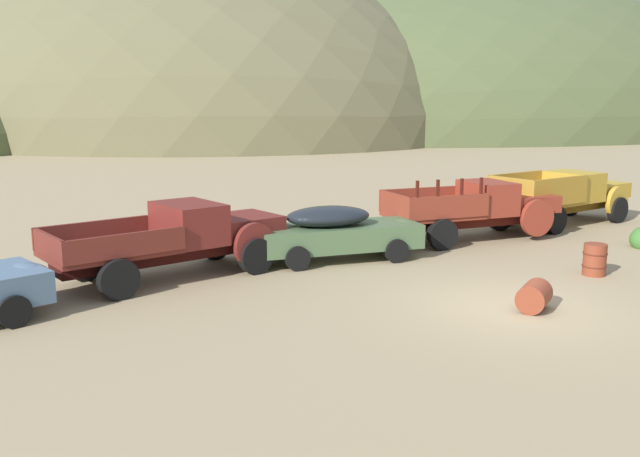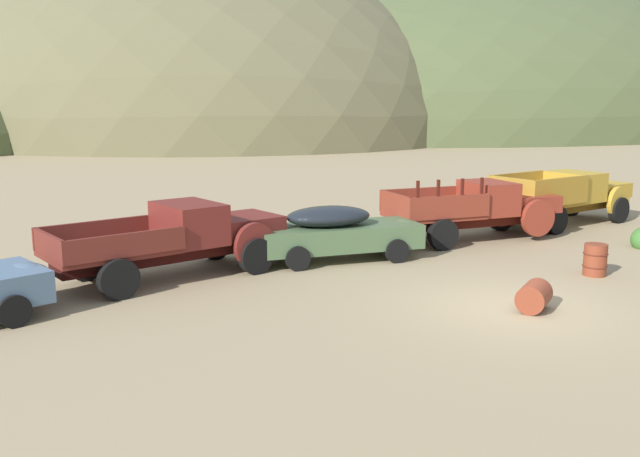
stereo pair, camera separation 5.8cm
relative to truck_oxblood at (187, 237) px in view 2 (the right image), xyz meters
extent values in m
plane|color=#998460|center=(4.79, -6.69, -0.99)|extent=(300.00, 300.00, 0.00)
ellipsoid|color=brown|center=(28.86, 74.06, -0.99)|extent=(71.44, 87.56, 45.40)
ellipsoid|color=#4C5633|center=(70.34, 53.23, -0.99)|extent=(94.41, 62.14, 39.79)
ellipsoid|color=slate|center=(-4.12, -1.03, -0.24)|extent=(1.28, 1.67, 0.61)
cylinder|color=black|center=(-4.59, -2.07, -0.65)|extent=(0.71, 0.32, 0.68)
cube|color=black|center=(-0.47, -0.04, -0.33)|extent=(5.91, 1.50, 0.36)
cube|color=maroon|center=(1.67, 0.16, 0.12)|extent=(2.00, 1.87, 0.55)
cube|color=#B7B2A8|center=(2.53, 0.24, 0.09)|extent=(0.19, 1.18, 0.44)
cylinder|color=maroon|center=(1.52, -0.88, -0.23)|extent=(1.21, 0.29, 1.20)
cylinder|color=maroon|center=(1.33, 1.14, -0.23)|extent=(1.21, 0.29, 1.20)
cube|color=maroon|center=(0.08, 0.01, 0.37)|extent=(1.53, 2.08, 1.05)
cube|color=black|center=(0.68, 0.06, 0.58)|extent=(0.20, 1.66, 0.59)
cube|color=maroon|center=(-2.07, -0.19, -0.09)|extent=(3.13, 2.31, 0.12)
cube|color=maroon|center=(-1.97, -1.21, 0.24)|extent=(2.95, 0.37, 0.55)
cube|color=maroon|center=(-2.16, 0.83, 0.24)|extent=(2.95, 0.37, 0.55)
cube|color=maroon|center=(-3.48, -0.32, 0.24)|extent=(0.29, 2.05, 0.55)
cylinder|color=black|center=(1.52, -0.93, -0.51)|extent=(0.98, 0.37, 0.96)
cylinder|color=black|center=(1.32, 1.19, -0.51)|extent=(0.98, 0.37, 0.96)
cylinder|color=black|center=(-2.21, -1.28, -0.51)|extent=(0.98, 0.37, 0.96)
cylinder|color=black|center=(-2.41, 0.85, -0.51)|extent=(0.98, 0.37, 0.96)
cube|color=#47603D|center=(4.23, -0.80, -0.31)|extent=(4.97, 2.85, 0.68)
ellipsoid|color=black|center=(3.96, -0.73, 0.29)|extent=(2.74, 2.08, 0.57)
ellipsoid|color=#47603D|center=(6.27, -1.34, -0.24)|extent=(1.35, 1.59, 0.61)
cylinder|color=black|center=(5.42, -2.00, -0.65)|extent=(0.71, 0.37, 0.68)
cylinder|color=black|center=(5.86, -0.34, -0.65)|extent=(0.71, 0.37, 0.68)
cylinder|color=black|center=(2.61, -1.26, -0.65)|extent=(0.71, 0.37, 0.68)
cylinder|color=black|center=(3.05, 0.40, -0.65)|extent=(0.71, 0.37, 0.68)
cube|color=#42140D|center=(9.56, -0.88, -0.33)|extent=(5.60, 2.04, 0.36)
cube|color=maroon|center=(11.55, -1.30, 0.12)|extent=(2.04, 1.94, 0.55)
cube|color=#B7B2A8|center=(12.34, -1.48, 0.09)|extent=(0.31, 1.10, 0.44)
cylinder|color=maroon|center=(11.12, -2.19, -0.23)|extent=(1.21, 0.43, 1.20)
cylinder|color=maroon|center=(11.52, -0.32, -0.23)|extent=(1.21, 0.43, 1.20)
cube|color=maroon|center=(10.07, -0.99, 0.37)|extent=(1.64, 2.08, 1.05)
cube|color=black|center=(10.63, -1.11, 0.58)|extent=(0.38, 1.55, 0.59)
cube|color=maroon|center=(8.08, -0.56, -0.09)|extent=(3.14, 2.48, 0.12)
cube|color=maroon|center=(7.87, -1.51, 0.32)|extent=(2.75, 0.68, 0.70)
cube|color=maroon|center=(8.28, 0.38, 0.32)|extent=(2.75, 0.68, 0.70)
cube|color=maroon|center=(6.77, -0.28, 0.32)|extent=(0.50, 1.91, 0.70)
cube|color=#42140D|center=(6.78, -1.27, 0.92)|extent=(0.09, 0.09, 0.50)
cube|color=#42140D|center=(7.46, -1.42, 0.92)|extent=(0.09, 0.09, 0.50)
cube|color=#42140D|center=(8.28, -1.59, 0.92)|extent=(0.09, 0.09, 0.50)
cube|color=#42140D|center=(8.97, -1.74, 0.92)|extent=(0.09, 0.09, 0.50)
cylinder|color=black|center=(11.53, -0.27, -0.51)|extent=(1.00, 0.47, 0.96)
cylinder|color=black|center=(7.64, -1.50, -0.51)|extent=(1.00, 0.47, 0.96)
cylinder|color=black|center=(8.06, 0.47, -0.51)|extent=(1.00, 0.47, 0.96)
cube|color=#593D12|center=(14.40, -0.69, -0.33)|extent=(5.85, 1.08, 0.36)
cube|color=#B28928|center=(16.55, -0.63, 0.12)|extent=(1.89, 1.66, 0.55)
cube|color=#B7B2A8|center=(17.41, -0.60, 0.09)|extent=(0.11, 1.10, 0.44)
cylinder|color=#B28928|center=(16.33, -1.59, -0.23)|extent=(1.21, 0.22, 1.20)
cylinder|color=#B28928|center=(16.27, 0.32, -0.23)|extent=(1.21, 0.22, 1.20)
cube|color=#B28928|center=(14.96, -0.68, 0.37)|extent=(1.40, 1.88, 1.05)
cube|color=black|center=(15.56, -0.66, 0.58)|extent=(0.10, 1.56, 0.59)
cube|color=#A47826|center=(12.81, -0.74, -0.09)|extent=(3.00, 2.01, 0.12)
cube|color=#A47826|center=(12.84, -1.71, 0.44)|extent=(2.94, 0.19, 0.95)
cube|color=#A47826|center=(12.78, 0.22, 0.44)|extent=(2.94, 0.19, 0.95)
cube|color=#A47826|center=(11.40, -0.79, 0.44)|extent=(0.16, 1.93, 0.95)
cylinder|color=black|center=(16.33, -1.64, -0.51)|extent=(0.97, 0.31, 0.96)
cylinder|color=black|center=(16.27, 0.37, -0.51)|extent=(0.97, 0.31, 0.96)
cylinder|color=black|center=(12.60, -1.75, -0.51)|extent=(0.97, 0.31, 0.96)
cylinder|color=black|center=(12.54, 0.25, -0.51)|extent=(0.97, 0.31, 0.96)
cylinder|color=brown|center=(5.08, -7.07, -0.68)|extent=(1.07, 0.96, 0.63)
cylinder|color=brown|center=(8.84, -5.93, -0.58)|extent=(0.59, 0.59, 0.83)
torus|color=#552315|center=(8.84, -5.93, -0.41)|extent=(0.63, 0.63, 0.03)
torus|color=#552315|center=(8.84, -5.93, -0.74)|extent=(0.63, 0.63, 0.03)
ellipsoid|color=olive|center=(8.54, 1.49, -0.72)|extent=(0.94, 0.85, 0.99)
ellipsoid|color=olive|center=(8.75, 1.78, -0.72)|extent=(1.10, 0.99, 0.98)
ellipsoid|color=olive|center=(8.94, 1.52, -0.70)|extent=(0.99, 0.89, 1.06)
camera|label=1|loc=(-6.76, -16.51, 3.56)|focal=38.58mm
camera|label=2|loc=(-6.72, -16.54, 3.56)|focal=38.58mm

